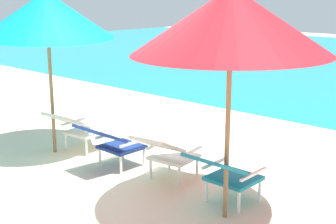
# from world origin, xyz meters

# --- Properties ---
(ground_plane) EXTENTS (40.00, 40.00, 0.00)m
(ground_plane) POSITION_xyz_m (0.00, 4.00, 0.00)
(ground_plane) COLOR beige
(lounge_chair_far_left) EXTENTS (0.64, 0.93, 0.68)m
(lounge_chair_far_left) POSITION_xyz_m (-1.33, -0.01, 0.40)
(lounge_chair_far_left) COLOR silver
(lounge_chair_far_left) RESTS_ON ground_plane
(lounge_chair_near_left) EXTENTS (0.56, 0.88, 0.68)m
(lounge_chair_near_left) POSITION_xyz_m (-0.41, -0.12, 0.40)
(lounge_chair_near_left) COLOR navy
(lounge_chair_near_left) RESTS_ON ground_plane
(lounge_chair_near_right) EXTENTS (0.65, 0.94, 0.68)m
(lounge_chair_near_right) POSITION_xyz_m (0.42, 0.06, 0.40)
(lounge_chair_near_right) COLOR silver
(lounge_chair_near_right) RESTS_ON ground_plane
(lounge_chair_far_right) EXTENTS (0.55, 0.88, 0.68)m
(lounge_chair_far_right) POSITION_xyz_m (1.37, -0.02, 0.40)
(lounge_chair_far_right) COLOR teal
(lounge_chair_far_right) RESTS_ON ground_plane
(beach_umbrella_left) EXTENTS (2.38, 2.36, 2.40)m
(beach_umbrella_left) POSITION_xyz_m (-1.61, -0.22, 2.03)
(beach_umbrella_left) COLOR olive
(beach_umbrella_left) RESTS_ON ground_plane
(beach_umbrella_right) EXTENTS (2.48, 2.49, 2.39)m
(beach_umbrella_right) POSITION_xyz_m (1.53, -0.23, 2.05)
(beach_umbrella_right) COLOR olive
(beach_umbrella_right) RESTS_ON ground_plane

